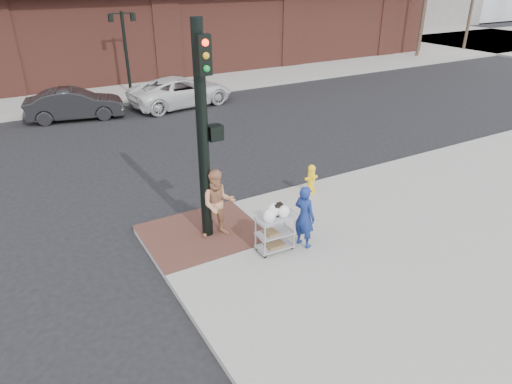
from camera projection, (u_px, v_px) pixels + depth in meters
ground at (241, 249)px, 10.85m from camera, size 220.00×220.00×0.00m
sidewalk_far at (195, 42)px, 41.34m from camera, size 65.00×36.00×0.15m
brick_curb_ramp at (203, 233)px, 11.22m from camera, size 2.80×2.40×0.01m
lamp_post at (125, 44)px, 23.05m from camera, size 1.32×0.22×4.00m
traffic_signal_pole at (204, 129)px, 10.00m from camera, size 0.61×0.51×5.00m
woman_blue at (305, 217)px, 10.41m from camera, size 0.50×0.63×1.51m
pedestrian_tan at (218, 204)px, 10.78m from camera, size 0.96×0.83×1.70m
sedan_dark at (75, 104)px, 19.99m from camera, size 4.31×2.25×1.35m
minivan_white at (181, 91)px, 21.99m from camera, size 5.27×2.91×1.39m
utility_cart at (275, 230)px, 10.31m from camera, size 0.86×0.51×1.16m
fire_hydrant at (311, 178)px, 13.10m from camera, size 0.40×0.28×0.85m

